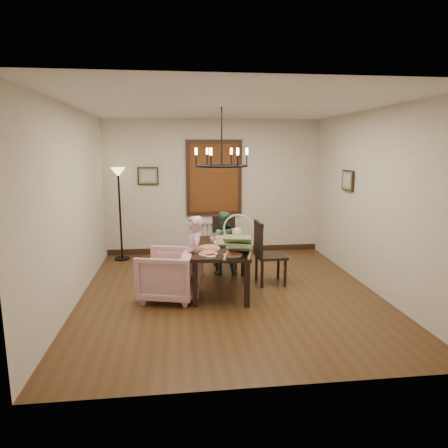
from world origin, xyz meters
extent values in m
cube|color=#462A18|center=(0.00, 0.00, 0.00)|extent=(4.50, 5.00, 0.01)
cube|color=white|center=(0.00, 0.00, 2.80)|extent=(4.50, 5.00, 0.01)
cube|color=silver|center=(0.00, 2.50, 1.40)|extent=(4.50, 0.01, 2.80)
cube|color=silver|center=(-2.25, 0.00, 1.40)|extent=(0.01, 5.00, 2.80)
cube|color=silver|center=(2.25, 0.00, 1.40)|extent=(0.01, 5.00, 2.80)
cube|color=black|center=(-0.10, 0.16, 0.68)|extent=(1.03, 1.61, 0.05)
cube|color=black|center=(-0.55, -0.48, 0.33)|extent=(0.07, 0.07, 0.66)
cube|color=black|center=(-0.38, 0.90, 0.33)|extent=(0.07, 0.07, 0.66)
cube|color=black|center=(0.17, -0.58, 0.33)|extent=(0.07, 0.07, 0.66)
cube|color=black|center=(0.35, 0.80, 0.33)|extent=(0.07, 0.07, 0.66)
imported|color=#D6A3AC|center=(-0.93, -0.11, 0.37)|extent=(0.99, 0.97, 0.74)
imported|color=#DD9CBB|center=(-0.54, -0.07, 0.51)|extent=(0.28, 0.39, 1.02)
imported|color=#3C654C|center=(0.01, 0.98, 0.47)|extent=(0.50, 0.42, 0.94)
imported|color=white|center=(-0.10, 0.18, 0.75)|extent=(0.31, 0.31, 0.08)
cylinder|color=tan|center=(-0.32, 0.01, 0.73)|extent=(0.33, 0.33, 0.04)
cylinder|color=silver|center=(0.03, 0.20, 0.77)|extent=(0.07, 0.07, 0.13)
cube|color=brown|center=(0.00, 2.46, 1.60)|extent=(1.00, 0.03, 1.40)
cube|color=black|center=(-1.35, 2.47, 1.65)|extent=(0.42, 0.03, 0.36)
cube|color=black|center=(2.21, 0.90, 1.65)|extent=(0.03, 0.42, 0.36)
torus|color=black|center=(-0.10, 0.16, 1.95)|extent=(0.80, 0.80, 0.04)
camera|label=1|loc=(-0.78, -5.82, 2.20)|focal=32.00mm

